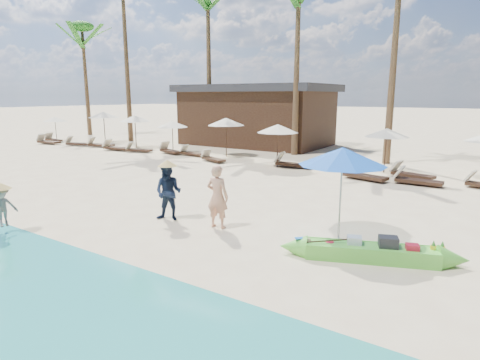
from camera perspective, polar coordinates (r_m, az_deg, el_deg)
The scene contains 30 objects.
ground at distance 11.24m, azimuth -8.56°, elevation -6.63°, with size 240.00×240.00×0.00m, color beige.
green_canoe at distance 9.38m, azimuth 18.07°, elevation -9.69°, with size 4.27×1.86×0.57m.
tourist at distance 10.86m, azimuth -3.22°, elevation -2.38°, with size 0.64×0.42×1.75m, color tan.
vendor_green at distance 11.71m, azimuth -10.14°, elevation -1.73°, with size 0.80×0.63×1.65m, color #142039.
vendor_yellow at distance 12.17m, azimuth -30.73°, elevation -3.28°, with size 0.69×0.40×1.07m, color gray.
blue_umbrella at distance 10.13m, azimuth 14.38°, elevation 3.28°, with size 2.15×2.15×2.32m.
resort_parasol_0 at distance 35.28m, azimuth -24.84°, elevation 7.86°, with size 1.84×1.84×1.89m.
lounger_0_left at distance 34.60m, azimuth -25.07°, elevation 5.28°, with size 1.87×0.75×0.62m.
lounger_0_right at distance 33.14m, azimuth -25.71°, elevation 5.00°, with size 2.00×0.83×0.66m.
resort_parasol_1 at distance 32.55m, azimuth -18.85°, elevation 8.78°, with size 2.28×2.28×2.35m.
lounger_1_left at distance 31.13m, azimuth -22.20°, elevation 4.89°, with size 1.89×1.11×0.62m.
lounger_1_right at distance 29.77m, azimuth -19.33°, elevation 4.83°, with size 1.96×1.13×0.64m.
resort_parasol_2 at distance 28.61m, azimuth -14.73°, elevation 8.47°, with size 2.16×2.16×2.23m.
lounger_2_left at distance 27.70m, azimuth -17.38°, elevation 4.48°, with size 1.96×0.77×0.65m.
resort_parasol_3 at distance 25.35m, azimuth -9.62°, elevation 7.84°, with size 1.95×1.95×2.01m.
lounger_3_left at distance 26.42m, azimuth -14.35°, elevation 4.26°, with size 1.76×0.98×0.57m.
lounger_3_right at distance 25.35m, azimuth -9.92°, elevation 4.20°, with size 1.97×1.07×0.64m.
resort_parasol_4 at distance 23.71m, azimuth -1.99°, elevation 8.28°, with size 2.20×2.20×2.26m.
lounger_4_left at distance 24.26m, azimuth -6.97°, elevation 3.88°, with size 1.67×0.60×0.56m.
lounger_4_right at distance 22.00m, azimuth -3.96°, elevation 3.13°, with size 1.77×1.03×0.57m.
resort_parasol_5 at distance 20.11m, azimuth 5.40°, elevation 7.30°, with size 2.09×2.09×2.16m.
lounger_5_left at distance 20.30m, azimuth 7.31°, elevation 2.39°, with size 1.94×0.68×0.65m.
resort_parasol_6 at distance 19.77m, azimuth 20.14°, elevation 6.34°, with size 2.01×2.01×2.07m.
lounger_6_left at distance 17.98m, azimuth 17.00°, elevation 0.74°, with size 2.06×1.06×0.67m.
lounger_6_right at distance 19.03m, azimuth 23.02°, elevation 0.87°, with size 1.95×1.04×0.63m.
lounger_7_left at distance 17.70m, azimuth 23.67°, elevation 0.05°, with size 1.89×0.60×0.64m.
palm_0 at distance 39.72m, azimuth -21.43°, elevation 17.75°, with size 2.08×2.08×9.90m.
palm_2 at distance 29.49m, azimuth -4.59°, elevation 22.91°, with size 2.08×2.08×11.33m.
palm_3 at distance 25.05m, azimuth 8.31°, elevation 23.39°, with size 2.08×2.08×10.52m.
pavilion_west at distance 29.61m, azimuth 2.35°, elevation 9.30°, with size 10.80×6.60×4.30m.
Camera 1 is at (7.15, -7.91, 3.56)m, focal length 30.00 mm.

